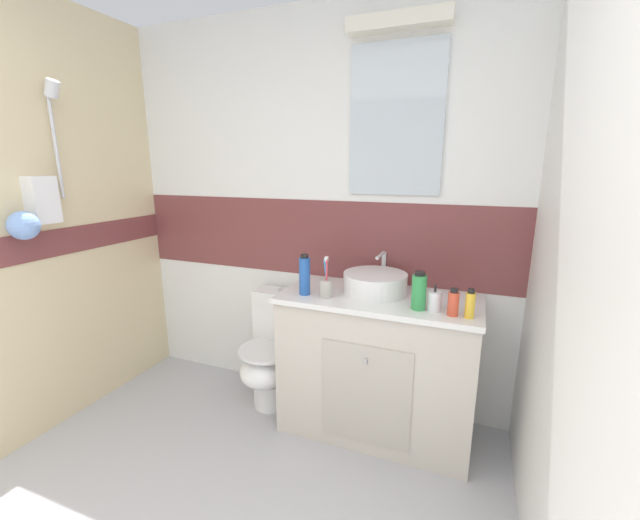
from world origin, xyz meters
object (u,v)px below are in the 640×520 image
object	(u,v)px
toilet	(273,353)
shampoo_bottle_tall	(305,275)
toothbrush_cup	(326,287)
deodorant_spray_can	(470,304)
sink_basin	(375,282)
soap_dispenser	(434,301)
lotion_bottle_short	(453,303)
mouthwash_bottle	(419,291)

from	to	relation	value
toilet	shampoo_bottle_tall	xyz separation A→B (m)	(0.30, -0.15, 0.61)
toothbrush_cup	deodorant_spray_can	bearing A→B (deg)	-2.44
toothbrush_cup	shampoo_bottle_tall	world-z (taller)	toothbrush_cup
sink_basin	toilet	world-z (taller)	sink_basin
toothbrush_cup	soap_dispenser	size ratio (longest dim) A/B	1.65
toilet	sink_basin	bearing A→B (deg)	1.98
lotion_bottle_short	mouthwash_bottle	bearing A→B (deg)	170.67
soap_dispenser	shampoo_bottle_tall	distance (m)	0.72
toilet	lotion_bottle_short	size ratio (longest dim) A/B	5.50
toothbrush_cup	mouthwash_bottle	distance (m)	0.51
mouthwash_bottle	deodorant_spray_can	world-z (taller)	mouthwash_bottle
toothbrush_cup	lotion_bottle_short	xyz separation A→B (m)	(0.68, -0.03, 0.01)
sink_basin	lotion_bottle_short	size ratio (longest dim) A/B	2.94
toothbrush_cup	soap_dispenser	world-z (taller)	toothbrush_cup
toothbrush_cup	shampoo_bottle_tall	distance (m)	0.14
soap_dispenser	deodorant_spray_can	distance (m)	0.17
toilet	mouthwash_bottle	xyz separation A→B (m)	(0.94, -0.15, 0.59)
toothbrush_cup	sink_basin	bearing A→B (deg)	36.49
toothbrush_cup	lotion_bottle_short	bearing A→B (deg)	-2.48
deodorant_spray_can	shampoo_bottle_tall	size ratio (longest dim) A/B	0.62
toothbrush_cup	mouthwash_bottle	bearing A→B (deg)	-0.15
sink_basin	soap_dispenser	bearing A→B (deg)	-26.48
toilet	toothbrush_cup	distance (m)	0.72
toilet	soap_dispenser	size ratio (longest dim) A/B	5.37
sink_basin	lotion_bottle_short	world-z (taller)	sink_basin
toilet	mouthwash_bottle	size ratio (longest dim) A/B	3.83
toilet	deodorant_spray_can	world-z (taller)	deodorant_spray_can
soap_dispenser	lotion_bottle_short	distance (m)	0.10
deodorant_spray_can	shampoo_bottle_tall	xyz separation A→B (m)	(-0.88, 0.03, 0.04)
mouthwash_bottle	shampoo_bottle_tall	xyz separation A→B (m)	(-0.64, 0.00, 0.02)
sink_basin	soap_dispenser	size ratio (longest dim) A/B	2.88
sink_basin	toilet	distance (m)	0.87
mouthwash_bottle	lotion_bottle_short	xyz separation A→B (m)	(0.17, -0.03, -0.03)
sink_basin	toilet	xyz separation A→B (m)	(-0.67, -0.02, -0.56)
toothbrush_cup	shampoo_bottle_tall	bearing A→B (deg)	179.15
sink_basin	deodorant_spray_can	bearing A→B (deg)	-21.90
sink_basin	mouthwash_bottle	size ratio (longest dim) A/B	2.05
toothbrush_cup	mouthwash_bottle	xyz separation A→B (m)	(0.51, -0.00, 0.04)
soap_dispenser	mouthwash_bottle	bearing A→B (deg)	-177.68
deodorant_spray_can	shampoo_bottle_tall	bearing A→B (deg)	177.79
toilet	shampoo_bottle_tall	world-z (taller)	shampoo_bottle_tall
lotion_bottle_short	shampoo_bottle_tall	bearing A→B (deg)	177.79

